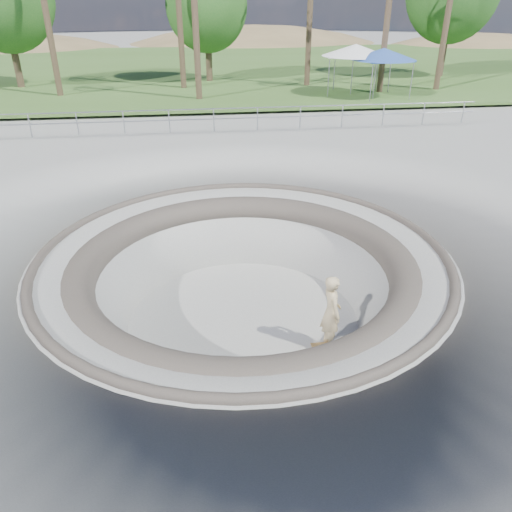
# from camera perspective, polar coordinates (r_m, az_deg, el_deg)

# --- Properties ---
(ground) EXTENTS (180.00, 180.00, 0.00)m
(ground) POSITION_cam_1_polar(r_m,az_deg,el_deg) (12.40, -1.53, 0.15)
(ground) COLOR #AAA9A4
(ground) RESTS_ON ground
(skate_bowl) EXTENTS (14.00, 14.00, 4.10)m
(skate_bowl) POSITION_cam_1_polar(r_m,az_deg,el_deg) (13.35, -1.43, -6.82)
(skate_bowl) COLOR #AAA9A4
(skate_bowl) RESTS_ON ground
(grass_strip) EXTENTS (180.00, 36.00, 0.12)m
(grass_strip) POSITION_cam_1_polar(r_m,az_deg,el_deg) (45.28, -6.53, 20.62)
(grass_strip) COLOR #3E6227
(grass_strip) RESTS_ON ground
(distant_hills) EXTENTS (103.20, 45.00, 28.60)m
(distant_hills) POSITION_cam_1_polar(r_m,az_deg,el_deg) (69.46, -3.57, 17.15)
(distant_hills) COLOR brown
(distant_hills) RESTS_ON ground
(safety_railing) EXTENTS (25.00, 0.06, 1.03)m
(safety_railing) POSITION_cam_1_polar(r_m,az_deg,el_deg) (23.51, -4.84, 15.27)
(safety_railing) COLOR #94979C
(safety_railing) RESTS_ON ground
(skateboard) EXTENTS (0.85, 0.25, 0.09)m
(skateboard) POSITION_cam_1_polar(r_m,az_deg,el_deg) (12.45, 8.28, -10.05)
(skateboard) COLOR olive
(skateboard) RESTS_ON ground
(skater) EXTENTS (0.53, 0.74, 1.91)m
(skater) POSITION_cam_1_polar(r_m,az_deg,el_deg) (11.89, 8.60, -6.34)
(skater) COLOR #CFB686
(skater) RESTS_ON skateboard
(canopy_white) EXTENTS (5.20, 5.20, 2.85)m
(canopy_white) POSITION_cam_1_polar(r_m,az_deg,el_deg) (32.51, 11.32, 22.06)
(canopy_white) COLOR #94979C
(canopy_white) RESTS_ON ground
(canopy_blue) EXTENTS (5.32, 5.32, 2.71)m
(canopy_blue) POSITION_cam_1_polar(r_m,az_deg,el_deg) (31.87, 14.38, 21.44)
(canopy_blue) COLOR #94979C
(canopy_blue) RESTS_ON ground
(bushy_tree_mid) EXTENTS (5.45, 4.95, 7.86)m
(bushy_tree_mid) POSITION_cam_1_polar(r_m,az_deg,el_deg) (37.26, -5.66, 26.59)
(bushy_tree_mid) COLOR brown
(bushy_tree_mid) RESTS_ON ground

